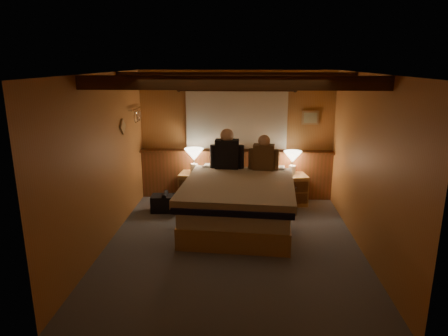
# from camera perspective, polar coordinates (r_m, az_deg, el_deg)

# --- Properties ---
(floor) EXTENTS (4.20, 4.20, 0.00)m
(floor) POSITION_cam_1_polar(r_m,az_deg,el_deg) (5.86, 1.22, -10.80)
(floor) COLOR #575B68
(floor) RESTS_ON ground
(ceiling) EXTENTS (4.20, 4.20, 0.00)m
(ceiling) POSITION_cam_1_polar(r_m,az_deg,el_deg) (5.27, 1.37, 13.38)
(ceiling) COLOR #BA8645
(ceiling) RESTS_ON wall_back
(wall_back) EXTENTS (3.60, 0.00, 3.60)m
(wall_back) POSITION_cam_1_polar(r_m,az_deg,el_deg) (7.49, 1.78, 4.64)
(wall_back) COLOR #B47B40
(wall_back) RESTS_ON floor
(wall_left) EXTENTS (0.00, 4.20, 4.20)m
(wall_left) POSITION_cam_1_polar(r_m,az_deg,el_deg) (5.78, -16.84, 0.85)
(wall_left) COLOR #B47B40
(wall_left) RESTS_ON floor
(wall_right) EXTENTS (0.00, 4.20, 4.20)m
(wall_right) POSITION_cam_1_polar(r_m,az_deg,el_deg) (5.68, 19.75, 0.37)
(wall_right) COLOR #B47B40
(wall_right) RESTS_ON floor
(wall_front) EXTENTS (3.60, 0.00, 3.60)m
(wall_front) POSITION_cam_1_polar(r_m,az_deg,el_deg) (3.45, 0.22, -8.05)
(wall_front) COLOR #B47B40
(wall_front) RESTS_ON floor
(wainscot) EXTENTS (3.60, 0.23, 0.94)m
(wainscot) POSITION_cam_1_polar(r_m,az_deg,el_deg) (7.59, 1.73, -0.76)
(wainscot) COLOR brown
(wainscot) RESTS_ON wall_back
(curtain_window) EXTENTS (2.18, 0.09, 1.11)m
(curtain_window) POSITION_cam_1_polar(r_m,az_deg,el_deg) (7.37, 1.79, 6.99)
(curtain_window) COLOR #482612
(curtain_window) RESTS_ON wall_back
(ceiling_beams) EXTENTS (3.60, 1.65, 0.16)m
(ceiling_beams) POSITION_cam_1_polar(r_m,az_deg,el_deg) (5.43, 1.41, 12.48)
(ceiling_beams) COLOR #482612
(ceiling_beams) RESTS_ON ceiling
(coat_rail) EXTENTS (0.05, 0.55, 0.24)m
(coat_rail) POSITION_cam_1_polar(r_m,az_deg,el_deg) (7.15, -12.31, 7.59)
(coat_rail) COLOR silver
(coat_rail) RESTS_ON wall_left
(framed_print) EXTENTS (0.30, 0.04, 0.25)m
(framed_print) POSITION_cam_1_polar(r_m,az_deg,el_deg) (7.51, 12.23, 7.03)
(framed_print) COLOR tan
(framed_print) RESTS_ON wall_back
(bed) EXTENTS (1.83, 2.29, 0.74)m
(bed) POSITION_cam_1_polar(r_m,az_deg,el_deg) (6.37, 2.15, -4.87)
(bed) COLOR #B9824F
(bed) RESTS_ON floor
(nightstand_left) EXTENTS (0.56, 0.51, 0.56)m
(nightstand_left) POSITION_cam_1_polar(r_m,az_deg,el_deg) (7.43, -4.26, -2.81)
(nightstand_left) COLOR #B9824F
(nightstand_left) RESTS_ON floor
(nightstand_right) EXTENTS (0.57, 0.53, 0.56)m
(nightstand_right) POSITION_cam_1_polar(r_m,az_deg,el_deg) (7.43, 9.65, -3.01)
(nightstand_right) COLOR #B9824F
(nightstand_right) RESTS_ON floor
(lamp_left) EXTENTS (0.35, 0.35, 0.46)m
(lamp_left) POSITION_cam_1_polar(r_m,az_deg,el_deg) (7.28, -4.30, 1.72)
(lamp_left) COLOR white
(lamp_left) RESTS_ON nightstand_left
(lamp_right) EXTENTS (0.32, 0.32, 0.42)m
(lamp_right) POSITION_cam_1_polar(r_m,az_deg,el_deg) (7.32, 9.77, 1.40)
(lamp_right) COLOR white
(lamp_right) RESTS_ON nightstand_right
(person_left) EXTENTS (0.60, 0.25, 0.72)m
(person_left) POSITION_cam_1_polar(r_m,az_deg,el_deg) (6.92, 0.42, 2.29)
(person_left) COLOR black
(person_left) RESTS_ON bed
(person_right) EXTENTS (0.52, 0.25, 0.64)m
(person_right) POSITION_cam_1_polar(r_m,az_deg,el_deg) (6.86, 5.69, 1.79)
(person_right) COLOR #523920
(person_right) RESTS_ON bed
(duffel_bag) EXTENTS (0.50, 0.32, 0.35)m
(duffel_bag) POSITION_cam_1_polar(r_m,az_deg,el_deg) (7.07, -8.37, -4.97)
(duffel_bag) COLOR black
(duffel_bag) RESTS_ON floor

